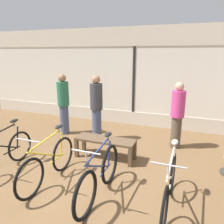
# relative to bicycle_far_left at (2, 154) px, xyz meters

# --- Properties ---
(ground_plane) EXTENTS (24.00, 24.00, 0.00)m
(ground_plane) POSITION_rel_bicycle_far_left_xyz_m (1.70, 0.22, -0.38)
(ground_plane) COLOR brown
(shop_back_wall) EXTENTS (12.00, 0.08, 3.20)m
(shop_back_wall) POSITION_rel_bicycle_far_left_xyz_m (1.70, 3.96, 1.25)
(shop_back_wall) COLOR beige
(shop_back_wall) RESTS_ON ground_plane
(bicycle_far_left) EXTENTS (0.46, 1.72, 1.03)m
(bicycle_far_left) POSITION_rel_bicycle_far_left_xyz_m (0.00, 0.00, 0.00)
(bicycle_far_left) COLOR black
(bicycle_far_left) RESTS_ON ground_plane
(bicycle_left) EXTENTS (0.46, 1.71, 1.04)m
(bicycle_left) POSITION_rel_bicycle_far_left_xyz_m (1.16, 0.00, 0.01)
(bicycle_left) COLOR black
(bicycle_left) RESTS_ON ground_plane
(bicycle_right) EXTENTS (0.46, 1.73, 1.05)m
(bicycle_right) POSITION_rel_bicycle_far_left_xyz_m (2.24, -0.07, 0.02)
(bicycle_right) COLOR black
(bicycle_right) RESTS_ON ground_plane
(bicycle_far_right) EXTENTS (0.46, 1.75, 1.04)m
(bicycle_far_right) POSITION_rel_bicycle_far_left_xyz_m (3.38, 0.01, 0.02)
(bicycle_far_right) COLOR black
(bicycle_far_right) RESTS_ON ground_plane
(display_bench) EXTENTS (1.40, 0.44, 0.48)m
(display_bench) POSITION_rel_bicycle_far_left_xyz_m (1.78, 1.29, 0.01)
(display_bench) COLOR brown
(display_bench) RESTS_ON ground_plane
(customer_near_rack) EXTENTS (0.47, 0.47, 1.71)m
(customer_near_rack) POSITION_rel_bicycle_far_left_xyz_m (3.25, 2.51, 0.52)
(customer_near_rack) COLOR brown
(customer_near_rack) RESTS_ON ground_plane
(customer_by_window) EXTENTS (0.36, 0.36, 1.81)m
(customer_by_window) POSITION_rel_bicycle_far_left_xyz_m (-0.00, 2.35, 0.58)
(customer_by_window) COLOR #424C6B
(customer_by_window) RESTS_ON ground_plane
(customer_mid_floor) EXTENTS (0.46, 0.46, 1.83)m
(customer_mid_floor) POSITION_rel_bicycle_far_left_xyz_m (1.11, 2.26, 0.59)
(customer_mid_floor) COLOR #424C6B
(customer_mid_floor) RESTS_ON ground_plane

